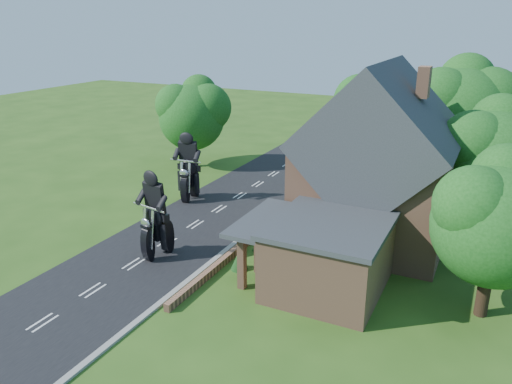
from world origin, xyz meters
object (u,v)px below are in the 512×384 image
at_px(house, 378,167).
at_px(annex, 326,254).
at_px(garden_wall, 270,222).
at_px(motorcycle_lead, 158,244).
at_px(motorcycle_follow, 190,190).

distance_m(house, annex, 7.30).
height_order(garden_wall, house, house).
bearing_deg(house, annex, -95.24).
xyz_separation_m(annex, motorcycle_lead, (-9.22, -0.87, -1.03)).
bearing_deg(motorcycle_follow, garden_wall, 161.46).
bearing_deg(house, motorcycle_lead, -142.07).
relative_size(motorcycle_lead, motorcycle_follow, 1.00).
distance_m(garden_wall, motorcycle_lead, 7.62).
distance_m(garden_wall, house, 7.52).
bearing_deg(house, motorcycle_follow, 177.13).
relative_size(garden_wall, motorcycle_follow, 13.80).
relative_size(garden_wall, house, 2.15).
xyz_separation_m(annex, motorcycle_follow, (-12.65, 7.47, -1.02)).
height_order(motorcycle_lead, motorcycle_follow, motorcycle_follow).
height_order(garden_wall, annex, annex).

